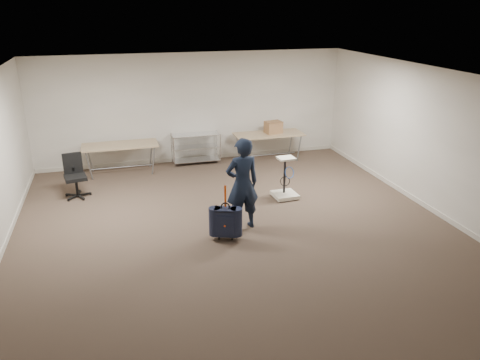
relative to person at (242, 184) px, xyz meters
name	(u,v)px	position (x,y,z in m)	size (l,w,h in m)	color
ground	(239,234)	(-0.14, -0.27, -0.86)	(9.00, 9.00, 0.00)	#3F3126
room_shell	(221,203)	(-0.14, 1.11, -0.81)	(8.00, 9.00, 9.00)	beige
folding_table_left	(120,147)	(-2.04, 3.68, -0.19)	(1.80, 0.75, 0.73)	tan
folding_table_right	(269,135)	(1.76, 3.68, -0.19)	(1.80, 0.75, 0.73)	tan
wire_shelf	(196,147)	(-0.14, 3.93, -0.42)	(1.22, 0.47, 0.80)	silver
person	(242,184)	(0.00, 0.00, 0.00)	(0.63, 0.41, 1.73)	black
suitcase	(226,222)	(-0.42, -0.40, -0.52)	(0.43, 0.33, 1.02)	#161B32
office_chair	(76,184)	(-3.04, 2.40, -0.58)	(0.57, 0.57, 0.94)	black
equipment_cart	(285,187)	(1.28, 1.13, -0.63)	(0.52, 0.52, 0.91)	beige
cardboard_box	(273,127)	(1.90, 3.70, 0.02)	(0.42, 0.31, 0.31)	#997147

